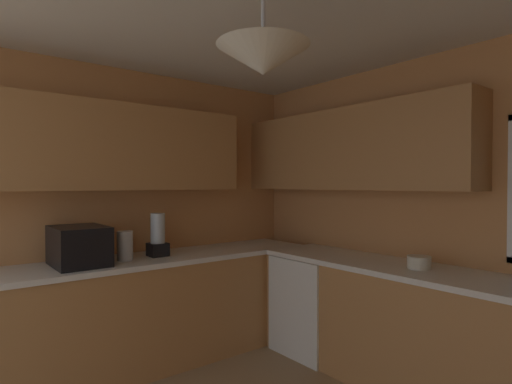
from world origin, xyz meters
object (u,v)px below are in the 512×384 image
at_px(blender_appliance, 158,237).
at_px(kettle, 125,246).
at_px(dishwasher, 316,303).
at_px(microwave, 79,246).
at_px(bowl, 419,262).

bearing_deg(blender_appliance, kettle, -86.03).
bearing_deg(kettle, dishwasher, 66.92).
relative_size(microwave, bowl, 2.90).
distance_m(bowl, blender_appliance, 2.06).
bearing_deg(kettle, blender_appliance, 93.97).
height_order(kettle, blender_appliance, blender_appliance).
distance_m(dishwasher, blender_appliance, 1.52).
bearing_deg(microwave, bowl, 48.82).
xyz_separation_m(dishwasher, microwave, (-0.66, -1.84, 0.61)).
bearing_deg(bowl, kettle, -136.58).
distance_m(dishwasher, kettle, 1.73).
height_order(bowl, blender_appliance, blender_appliance).
bearing_deg(dishwasher, microwave, -109.70).
relative_size(dishwasher, blender_appliance, 2.36).
relative_size(kettle, blender_appliance, 0.65).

